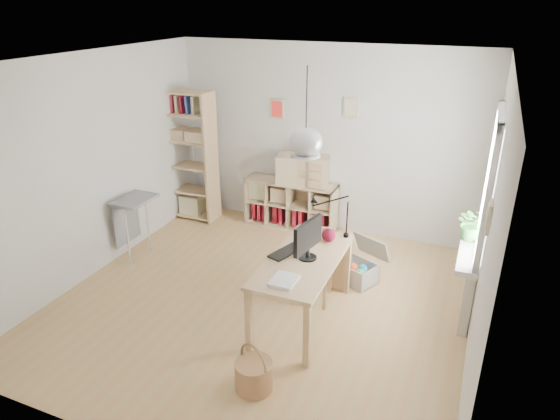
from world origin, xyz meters
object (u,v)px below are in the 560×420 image
at_px(desk, 303,267).
at_px(drawer_chest, 303,170).
at_px(chair, 314,260).
at_px(monitor, 308,238).
at_px(cube_shelf, 290,207).
at_px(tall_bookshelf, 189,151).
at_px(storage_chest, 358,267).

xyz_separation_m(desk, drawer_chest, (-0.81, 2.19, 0.28)).
distance_m(chair, monitor, 0.68).
bearing_deg(desk, cube_shelf, 114.61).
bearing_deg(drawer_chest, tall_bookshelf, 174.89).
bearing_deg(chair, desk, -92.24).
distance_m(desk, monitor, 0.33).
bearing_deg(drawer_chest, desk, -82.46).
distance_m(storage_chest, monitor, 1.34).
bearing_deg(desk, monitor, 43.08).
xyz_separation_m(chair, drawer_chest, (-0.77, 1.71, 0.45)).
distance_m(desk, storage_chest, 1.21).
xyz_separation_m(desk, tall_bookshelf, (-2.59, 1.95, 0.43)).
height_order(cube_shelf, tall_bookshelf, tall_bookshelf).
height_order(desk, drawer_chest, drawer_chest).
bearing_deg(tall_bookshelf, desk, -37.01).
distance_m(desk, cube_shelf, 2.48).
bearing_deg(monitor, storage_chest, 84.31).
bearing_deg(monitor, desk, -125.36).
xyz_separation_m(chair, storage_chest, (0.39, 0.57, -0.31)).
xyz_separation_m(cube_shelf, chair, (0.98, -1.75, 0.18)).
bearing_deg(tall_bookshelf, cube_shelf, 10.19).
bearing_deg(chair, tall_bookshelf, 142.49).
bearing_deg(storage_chest, cube_shelf, 164.17).
relative_size(storage_chest, drawer_chest, 0.94).
height_order(desk, chair, chair).
relative_size(tall_bookshelf, drawer_chest, 2.64).
height_order(cube_shelf, drawer_chest, drawer_chest).
relative_size(tall_bookshelf, monitor, 4.13).
relative_size(monitor, drawer_chest, 0.64).
height_order(desk, cube_shelf, desk).
distance_m(cube_shelf, chair, 2.01).
xyz_separation_m(desk, cube_shelf, (-1.02, 2.23, -0.36)).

